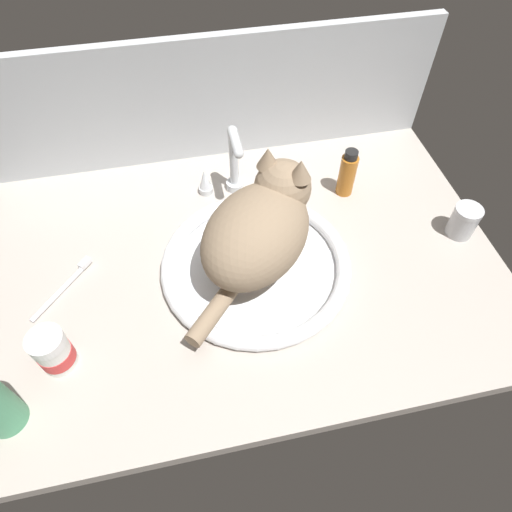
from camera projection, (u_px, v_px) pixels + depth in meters
countertop at (240, 267)px, 91.40cm from camera, size 105.78×69.63×3.00cm
backsplash_wall at (210, 106)px, 101.49cm from camera, size 105.78×2.40×32.23cm
sink_basin at (256, 264)px, 88.37cm from camera, size 37.92×37.92×2.92cm
faucet at (235, 168)px, 98.00cm from camera, size 16.85×10.36×17.08cm
cat at (262, 225)px, 81.86cm from camera, size 30.62×32.51×18.94cm
metal_jar at (464, 221)px, 92.39cm from camera, size 5.67×5.67×7.22cm
amber_bottle at (347, 174)px, 98.66cm from camera, size 3.82×3.82×11.67cm
pill_bottle at (54, 352)px, 73.74cm from camera, size 6.03×6.03×8.77cm
toothbrush at (64, 287)px, 85.79cm from camera, size 11.18×12.97×1.70cm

